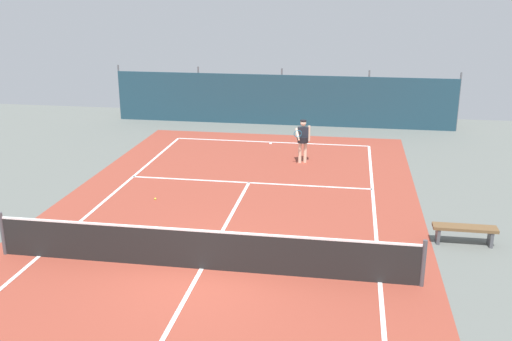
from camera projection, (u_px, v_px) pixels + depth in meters
The scene contains 8 objects.
ground_plane at pixel (202, 269), 13.68m from camera, with size 36.00×36.00×0.00m, color slate.
court_surface at pixel (202, 269), 13.67m from camera, with size 11.02×26.60×0.01m.
tennis_net at pixel (201, 249), 13.52m from camera, with size 10.12×0.10×1.10m.
back_fence at pixel (282, 109), 28.34m from camera, with size 16.30×0.98×2.70m.
tennis_player at pixel (303, 138), 21.70m from camera, with size 0.58×0.82×1.64m.
tennis_ball_near_player at pixel (155, 199), 18.13m from camera, with size 0.07×0.07×0.07m, color #CCDB33.
parked_car at pixel (372, 101), 29.44m from camera, with size 2.29×4.34×1.68m.
courtside_bench at pixel (465, 230), 14.91m from camera, with size 1.60×0.40×0.49m.
Camera 1 is at (3.27, -11.98, 6.31)m, focal length 40.88 mm.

